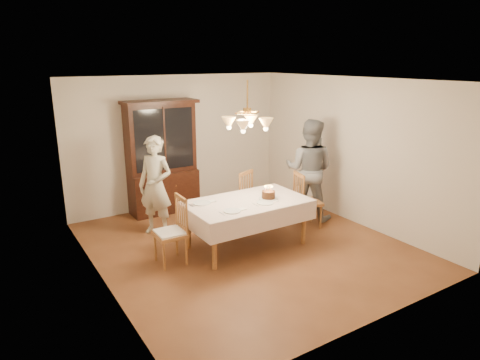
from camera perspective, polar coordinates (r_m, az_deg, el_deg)
ground at (r=6.95m, az=0.89°, el=-8.75°), size 5.00×5.00×0.00m
room_shell at (r=6.45m, az=0.95°, el=4.13°), size 5.00×5.00×5.00m
dining_table at (r=6.69m, az=0.92°, el=-3.42°), size 1.90×1.10×0.76m
china_hutch at (r=8.32m, az=-10.35°, el=2.74°), size 1.38×0.54×2.16m
chair_far_side at (r=7.72m, az=-0.28°, el=-2.62°), size 0.57×0.56×1.00m
chair_left_end at (r=6.30m, az=-9.24°, el=-7.11°), size 0.43×0.45×1.00m
chair_right_end at (r=7.65m, az=8.94°, el=-3.02°), size 0.52×0.53×1.00m
elderly_woman at (r=7.28m, az=-11.21°, el=-0.79°), size 0.69×0.74×1.69m
adult_in_grey at (r=7.94m, az=9.20°, el=1.36°), size 1.10×1.15×1.86m
birthday_cake at (r=6.76m, az=3.81°, el=-2.04°), size 0.30×0.30×0.21m
place_setting_near_left at (r=6.22m, az=-0.96°, el=-4.13°), size 0.40×0.25×0.02m
place_setting_near_right at (r=6.58m, az=3.47°, el=-3.01°), size 0.41×0.26×0.02m
place_setting_far_left at (r=6.58m, az=-5.04°, el=-3.05°), size 0.42×0.27×0.02m
chandelier at (r=6.38m, az=0.97°, el=7.61°), size 0.62×0.62×0.73m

